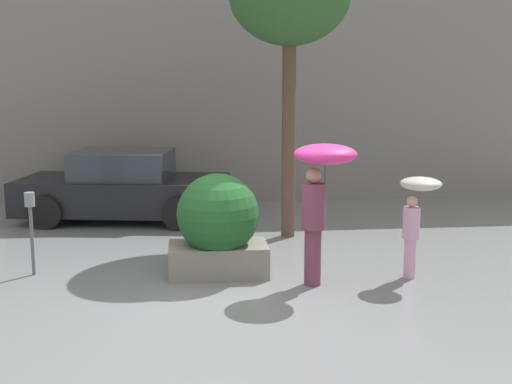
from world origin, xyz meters
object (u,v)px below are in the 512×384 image
at_px(parked_car_near, 124,188).
at_px(parking_meter, 31,216).
at_px(person_adult, 321,180).
at_px(person_child, 416,206).
at_px(planter_box, 218,225).

relative_size(parked_car_near, parking_meter, 3.58).
relative_size(person_adult, person_child, 1.33).
bearing_deg(parked_car_near, parking_meter, 174.54).
distance_m(planter_box, parked_car_near, 4.24).
height_order(person_adult, parked_car_near, person_adult).
height_order(planter_box, person_child, planter_box).
distance_m(person_child, parking_meter, 5.38).
relative_size(person_child, parked_car_near, 0.34).
distance_m(person_adult, parked_car_near, 5.48).
xyz_separation_m(person_adult, parking_meter, (-3.95, 0.88, -0.57)).
xyz_separation_m(planter_box, person_adult, (1.33, -0.62, 0.71)).
xyz_separation_m(planter_box, person_child, (2.71, -0.48, 0.31)).
xyz_separation_m(planter_box, parked_car_near, (-1.68, 3.89, -0.10)).
relative_size(planter_box, person_child, 1.01).
bearing_deg(parking_meter, person_adult, -12.56).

